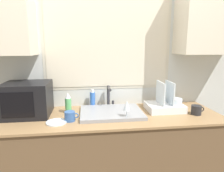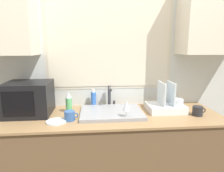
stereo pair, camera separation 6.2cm
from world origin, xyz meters
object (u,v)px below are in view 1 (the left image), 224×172
(microwave, at_px, (27,99))
(soap_bottle, at_px, (93,99))
(faucet, at_px, (109,95))
(mug_near_sink, at_px, (70,116))
(dish_rack, at_px, (166,105))
(spray_bottle, at_px, (68,103))
(wine_glass, at_px, (127,106))

(microwave, height_order, soap_bottle, microwave)
(faucet, height_order, mug_near_sink, faucet)
(mug_near_sink, bearing_deg, dish_rack, 10.24)
(faucet, height_order, spray_bottle, faucet)
(soap_bottle, height_order, wine_glass, soap_bottle)
(microwave, xyz_separation_m, wine_glass, (0.88, -0.24, -0.03))
(spray_bottle, relative_size, wine_glass, 1.14)
(spray_bottle, height_order, soap_bottle, spray_bottle)
(wine_glass, bearing_deg, faucet, 105.48)
(soap_bottle, bearing_deg, dish_rack, -15.95)
(faucet, height_order, microwave, microwave)
(spray_bottle, relative_size, mug_near_sink, 1.64)
(dish_rack, bearing_deg, mug_near_sink, -169.76)
(dish_rack, xyz_separation_m, spray_bottle, (-0.95, 0.05, 0.03))
(dish_rack, bearing_deg, wine_glass, -155.21)
(spray_bottle, bearing_deg, faucet, 19.70)
(faucet, height_order, soap_bottle, faucet)
(mug_near_sink, bearing_deg, faucet, 43.54)
(dish_rack, xyz_separation_m, soap_bottle, (-0.71, 0.20, 0.02))
(soap_bottle, xyz_separation_m, wine_glass, (0.28, -0.40, 0.04))
(soap_bottle, relative_size, mug_near_sink, 1.58)
(dish_rack, relative_size, soap_bottle, 1.84)
(microwave, distance_m, wine_glass, 0.91)
(faucet, relative_size, spray_bottle, 1.13)
(wine_glass, bearing_deg, mug_near_sink, 175.98)
(soap_bottle, distance_m, wine_glass, 0.49)
(microwave, relative_size, dish_rack, 1.15)
(wine_glass, bearing_deg, spray_bottle, 154.53)
(faucet, bearing_deg, mug_near_sink, -136.46)
(faucet, distance_m, dish_rack, 0.58)
(faucet, relative_size, mug_near_sink, 1.85)
(faucet, relative_size, soap_bottle, 1.17)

